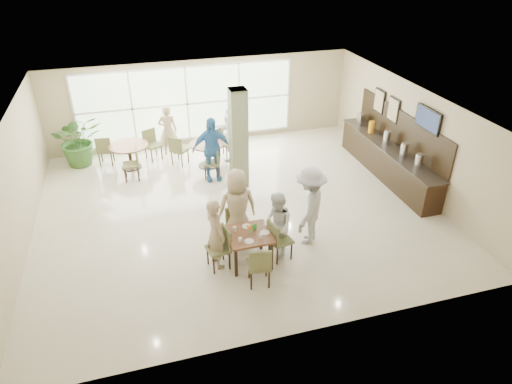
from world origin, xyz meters
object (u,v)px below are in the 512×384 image
object	(u,v)px
round_table_right	(207,149)
buffet_counter	(388,159)
main_table	(249,237)
teen_left	(216,234)
adult_b	(233,137)
teen_far	(237,208)
teen_right	(277,225)
teen_standing	(310,206)
adult_a	(211,149)
potted_plant	(78,140)
adult_standing	(168,130)
round_table_left	(129,150)

from	to	relation	value
round_table_right	buffet_counter	xyz separation A→B (m)	(4.94, -2.11, -0.01)
main_table	teen_left	xyz separation A→B (m)	(-0.69, 0.11, 0.15)
teen_left	adult_b	bearing A→B (deg)	-36.07
round_table_right	buffet_counter	size ratio (longest dim) A/B	0.23
buffet_counter	teen_left	xyz separation A→B (m)	(-5.66, -2.66, 0.25)
teen_far	teen_right	xyz separation A→B (m)	(0.71, -0.69, -0.16)
round_table_right	teen_standing	xyz separation A→B (m)	(1.50, -4.50, 0.38)
buffet_counter	adult_a	bearing A→B (deg)	166.22
round_table_right	teen_left	xyz separation A→B (m)	(-0.72, -4.78, 0.24)
main_table	potted_plant	xyz separation A→B (m)	(-3.69, 6.11, 0.16)
potted_plant	teen_left	distance (m)	6.71
adult_b	adult_standing	xyz separation A→B (m)	(-1.80, 1.31, -0.10)
round_table_left	adult_a	bearing A→B (deg)	-32.51
round_table_right	potted_plant	world-z (taller)	potted_plant
teen_right	teen_left	bearing A→B (deg)	-90.39
buffet_counter	teen_standing	distance (m)	4.20
teen_left	main_table	bearing A→B (deg)	-117.44
teen_left	adult_standing	distance (m)	5.99
teen_left	adult_a	size ratio (longest dim) A/B	0.85
teen_right	potted_plant	bearing A→B (deg)	-144.03
adult_a	teen_right	bearing A→B (deg)	-80.72
teen_standing	round_table_right	bearing A→B (deg)	-124.57
adult_b	adult_standing	bearing A→B (deg)	-133.58
teen_far	teen_standing	bearing A→B (deg)	163.58
adult_standing	adult_b	bearing A→B (deg)	152.05
main_table	round_table_right	bearing A→B (deg)	89.66
round_table_left	main_table	bearing A→B (deg)	-67.45
main_table	teen_left	world-z (taller)	teen_left
teen_standing	adult_standing	bearing A→B (deg)	-119.15
round_table_left	teen_far	size ratio (longest dim) A/B	0.63
teen_right	teen_far	bearing A→B (deg)	-133.89
round_table_left	potted_plant	size ratio (longest dim) A/B	0.72
potted_plant	teen_left	world-z (taller)	potted_plant
potted_plant	main_table	bearing A→B (deg)	-58.87
potted_plant	teen_right	bearing A→B (deg)	-54.07
potted_plant	teen_left	bearing A→B (deg)	-63.45
teen_standing	teen_left	bearing A→B (deg)	-45.85
teen_left	adult_b	world-z (taller)	adult_b
round_table_right	adult_standing	distance (m)	1.60
teen_left	teen_standing	size ratio (longest dim) A/B	0.86
main_table	round_table_left	distance (m)	5.88
teen_left	teen_right	world-z (taller)	teen_left
main_table	buffet_counter	distance (m)	5.69
adult_standing	teen_left	bearing A→B (deg)	100.90
potted_plant	teen_far	distance (m)	6.45
teen_right	adult_standing	xyz separation A→B (m)	(-1.66, 5.99, 0.05)
potted_plant	teen_far	xyz separation A→B (m)	(3.64, -5.32, 0.12)
teen_standing	adult_b	distance (m)	4.45
teen_left	potted_plant	bearing A→B (deg)	8.32
buffet_counter	adult_a	distance (m)	5.13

